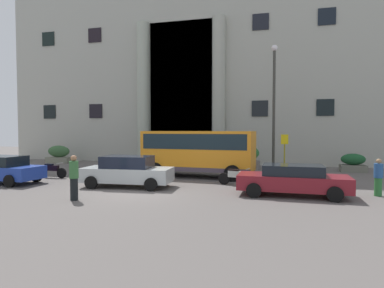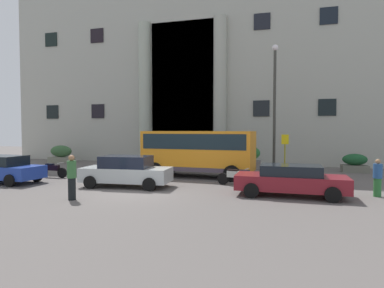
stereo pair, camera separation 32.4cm
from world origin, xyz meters
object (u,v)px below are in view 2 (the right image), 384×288
scooter_by_planter (107,172)px  motorcycle_far_end (235,177)px  hedge_planter_far_west (355,163)px  hedge_planter_east (248,158)px  pedestrian_woman_dark_dress (72,177)px  parked_coupe_end (291,180)px  parked_compact_extra (126,171)px  pedestrian_woman_with_bag (378,178)px  lamppost_plaza_centre (275,99)px  bus_stop_sign (285,150)px  parked_estate_mid (1,169)px  hedge_planter_west (61,154)px  orange_minibus (198,150)px  motorcycle_near_kerb (52,170)px

scooter_by_planter → motorcycle_far_end: bearing=-2.7°
hedge_planter_far_west → hedge_planter_east: size_ratio=0.89×
hedge_planter_far_west → pedestrian_woman_dark_dress: pedestrian_woman_dark_dress is taller
parked_coupe_end → pedestrian_woman_dark_dress: size_ratio=2.55×
parked_compact_extra → pedestrian_woman_with_bag: pedestrian_woman_with_bag is taller
hedge_planter_far_west → lamppost_plaza_centre: (-5.17, -1.65, 4.20)m
bus_stop_sign → parked_estate_mid: bearing=-154.6°
hedge_planter_west → parked_compact_extra: size_ratio=0.48×
bus_stop_sign → scooter_by_planter: (-9.73, -4.57, -1.11)m
hedge_planter_west → parked_estate_mid: bearing=-69.0°
hedge_planter_west → pedestrian_woman_with_bag: (22.15, -8.73, 0.08)m
scooter_by_planter → pedestrian_woman_with_bag: size_ratio=1.28×
orange_minibus → parked_estate_mid: 10.81m
pedestrian_woman_with_bag → parked_compact_extra: bearing=-6.3°
hedge_planter_east → parked_estate_mid: 15.46m
bus_stop_sign → hedge_planter_west: size_ratio=1.19×
hedge_planter_west → lamppost_plaza_centre: bearing=-6.5°
hedge_planter_east → hedge_planter_west: size_ratio=0.85×
pedestrian_woman_with_bag → motorcycle_far_end: bearing=-19.7°
motorcycle_far_end → lamppost_plaza_centre: (1.79, 5.59, 4.34)m
pedestrian_woman_dark_dress → pedestrian_woman_with_bag: bearing=62.6°
hedge_planter_far_west → motorcycle_near_kerb: 19.23m
hedge_planter_west → motorcycle_far_end: hedge_planter_west is taller
hedge_planter_east → parked_compact_extra: (-5.08, -9.01, -0.04)m
motorcycle_near_kerb → hedge_planter_far_west: bearing=24.0°
orange_minibus → scooter_by_planter: bearing=-149.0°
pedestrian_woman_with_bag → lamppost_plaza_centre: lamppost_plaza_centre is taller
bus_stop_sign → pedestrian_woman_dark_dress: (-8.33, -9.69, -0.65)m
lamppost_plaza_centre → parked_coupe_end: bearing=-83.7°
pedestrian_woman_with_bag → parked_coupe_end: bearing=4.0°
motorcycle_near_kerb → parked_coupe_end: bearing=-6.4°
motorcycle_near_kerb → lamppost_plaza_centre: (12.63, 5.62, 4.34)m
parked_estate_mid → scooter_by_planter: (4.91, 2.40, -0.28)m
hedge_planter_east → motorcycle_far_end: size_ratio=0.92×
hedge_planter_west → pedestrian_woman_dark_dress: bearing=-51.4°
hedge_planter_far_west → lamppost_plaza_centre: size_ratio=0.19×
hedge_planter_far_west → parked_coupe_end: parked_coupe_end is taller
parked_coupe_end → bus_stop_sign: bearing=92.7°
parked_compact_extra → motorcycle_near_kerb: size_ratio=2.27×
orange_minibus → motorcycle_far_end: bearing=-40.2°
motorcycle_near_kerb → pedestrian_woman_dark_dress: 7.09m
pedestrian_woman_with_bag → orange_minibus: bearing=-31.8°
hedge_planter_east → motorcycle_near_kerb: size_ratio=0.92×
hedge_planter_west → scooter_by_planter: hedge_planter_west is taller
hedge_planter_far_west → lamppost_plaza_centre: 6.86m
scooter_by_planter → pedestrian_woman_with_bag: pedestrian_woman_with_bag is taller
motorcycle_far_end → motorcycle_near_kerb: bearing=-166.1°
hedge_planter_east → lamppost_plaza_centre: size_ratio=0.22×
parked_estate_mid → lamppost_plaza_centre: bearing=32.2°
hedge_planter_far_west → hedge_planter_west: hedge_planter_west is taller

